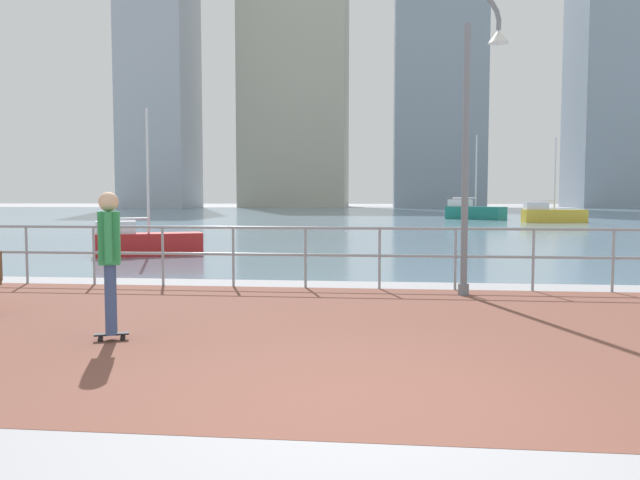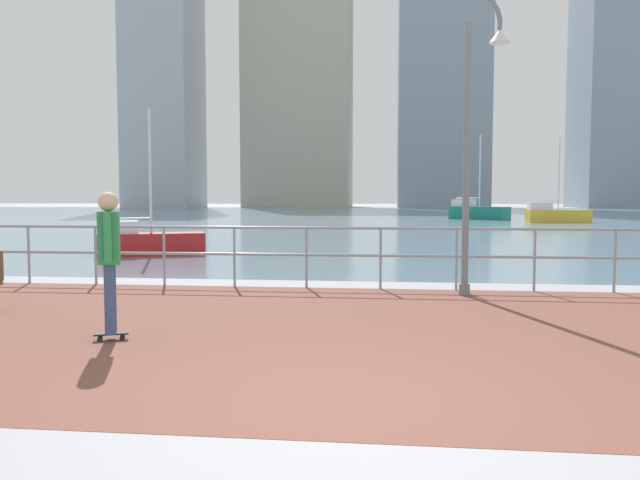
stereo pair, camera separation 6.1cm
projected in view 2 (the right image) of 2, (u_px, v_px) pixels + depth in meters
The scene contains 13 objects.
ground at pixel (387, 221), 44.68m from camera, with size 220.00×220.00×0.00m, color #9E9EA3.
brick_paving at pixel (376, 331), 8.03m from camera, with size 28.00×7.40×0.01m, color brown.
harbor_water at pixel (387, 216), 56.32m from camera, with size 180.00×88.00×0.00m, color slate.
waterfront_railing at pixel (381, 246), 11.64m from camera, with size 25.25×0.06×1.17m.
lamppost at pixel (476, 128), 10.75m from camera, with size 0.81×0.37×5.28m.
skateboarder at pixel (109, 251), 7.42m from camera, with size 0.41×0.54×1.79m.
sailboat_white at pixel (147, 241), 18.38m from camera, with size 3.19×2.09×4.31m.
sailboat_red at pixel (477, 211), 47.72m from camera, with size 4.45×3.97×6.42m.
sailboat_blue at pixel (556, 214), 41.76m from camera, with size 4.16×1.55×5.73m.
tower_brick at pixel (299, 80), 105.83m from camera, with size 17.66×12.63×44.98m.
tower_glass at pixel (442, 60), 101.97m from camera, with size 14.03×17.62×49.90m.
tower_beige at pixel (621, 73), 98.85m from camera, with size 13.00×13.85×44.29m.
tower_steel at pixel (163, 62), 95.74m from camera, with size 10.14×10.99×46.46m.
Camera 2 is at (0.15, -4.93, 1.73)m, focal length 34.95 mm.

